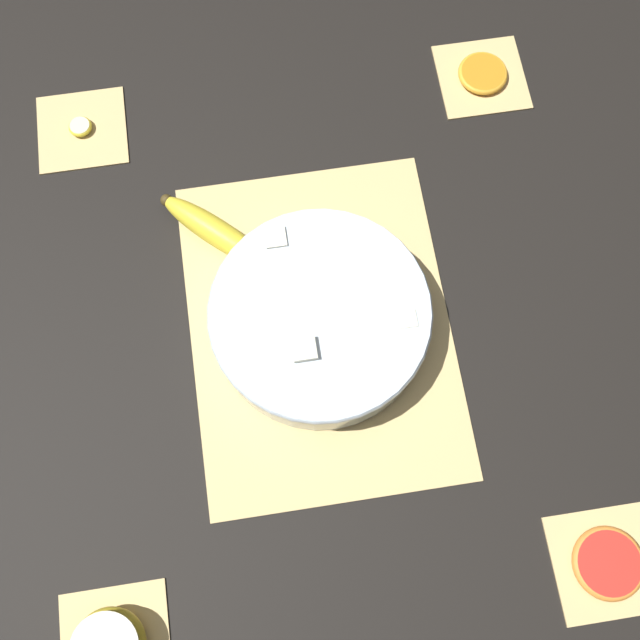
% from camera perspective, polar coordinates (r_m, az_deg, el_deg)
% --- Properties ---
extents(ground_plane, '(6.00, 6.00, 0.00)m').
position_cam_1_polar(ground_plane, '(1.01, 0.00, -0.56)').
color(ground_plane, black).
extents(bamboo_mat_center, '(0.47, 0.35, 0.01)m').
position_cam_1_polar(bamboo_mat_center, '(1.01, 0.00, -0.51)').
color(bamboo_mat_center, '#D6B775').
rests_on(bamboo_mat_center, ground_plane).
extents(coaster_mat_near_left, '(0.13, 0.13, 0.01)m').
position_cam_1_polar(coaster_mat_near_left, '(1.19, -17.69, 13.67)').
color(coaster_mat_near_left, '#D6B775').
rests_on(coaster_mat_near_left, ground_plane).
extents(coaster_mat_far_left, '(0.13, 0.13, 0.01)m').
position_cam_1_polar(coaster_mat_far_left, '(1.21, 12.22, 17.67)').
color(coaster_mat_far_left, '#D6B775').
rests_on(coaster_mat_far_left, ground_plane).
extents(coaster_mat_far_right, '(0.13, 0.13, 0.01)m').
position_cam_1_polar(coaster_mat_far_right, '(1.02, 20.93, -16.92)').
color(coaster_mat_far_right, '#D6B775').
rests_on(coaster_mat_far_right, ground_plane).
extents(fruit_salad_bowl, '(0.29, 0.29, 0.08)m').
position_cam_1_polar(fruit_salad_bowl, '(0.97, 0.00, 0.18)').
color(fruit_salad_bowl, silver).
rests_on(fruit_salad_bowl, bamboo_mat_center).
extents(whole_banana, '(0.15, 0.16, 0.04)m').
position_cam_1_polar(whole_banana, '(1.04, -8.00, 6.71)').
color(whole_banana, yellow).
rests_on(whole_banana, bamboo_mat_center).
extents(orange_slice_whole, '(0.07, 0.07, 0.01)m').
position_cam_1_polar(orange_slice_whole, '(1.20, 12.30, 17.89)').
color(orange_slice_whole, orange).
rests_on(orange_slice_whole, coaster_mat_far_left).
extents(banana_coin_single, '(0.03, 0.03, 0.01)m').
position_cam_1_polar(banana_coin_single, '(1.18, -17.80, 13.85)').
color(banana_coin_single, beige).
rests_on(banana_coin_single, coaster_mat_near_left).
extents(grapefruit_slice, '(0.09, 0.09, 0.01)m').
position_cam_1_polar(grapefruit_slice, '(1.02, 21.11, -16.91)').
color(grapefruit_slice, red).
rests_on(grapefruit_slice, coaster_mat_far_right).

